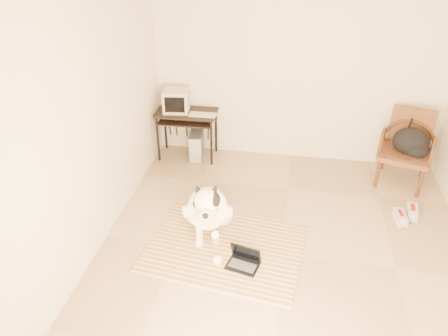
% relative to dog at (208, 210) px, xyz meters
% --- Properties ---
extents(floor, '(4.50, 4.50, 0.00)m').
position_rel_dog_xyz_m(floor, '(0.86, -0.24, -0.34)').
color(floor, tan).
rests_on(floor, ground).
extents(wall_back, '(4.50, 0.00, 4.50)m').
position_rel_dog_xyz_m(wall_back, '(0.86, 2.01, 1.01)').
color(wall_back, beige).
rests_on(wall_back, floor).
extents(wall_left, '(0.00, 4.50, 4.50)m').
position_rel_dog_xyz_m(wall_left, '(-1.14, -0.24, 1.01)').
color(wall_left, beige).
rests_on(wall_left, floor).
extents(rug, '(1.81, 1.47, 0.02)m').
position_rel_dog_xyz_m(rug, '(0.23, -0.22, -0.33)').
color(rug, '#C7751A').
rests_on(rug, floor).
extents(dog, '(0.56, 1.14, 0.85)m').
position_rel_dog_xyz_m(dog, '(0.00, 0.00, 0.00)').
color(dog, white).
rests_on(dog, rug).
extents(laptop, '(0.37, 0.31, 0.23)m').
position_rel_dog_xyz_m(laptop, '(0.46, -0.46, -0.26)').
color(laptop, black).
rests_on(laptop, rug).
extents(computer_desk, '(0.87, 0.49, 0.72)m').
position_rel_dog_xyz_m(computer_desk, '(-0.66, 1.73, 0.28)').
color(computer_desk, black).
rests_on(computer_desk, floor).
extents(crt_monitor, '(0.39, 0.38, 0.31)m').
position_rel_dog_xyz_m(crt_monitor, '(-0.81, 1.76, 0.53)').
color(crt_monitor, '#BEB494').
rests_on(crt_monitor, computer_desk).
extents(desk_keyboard, '(0.38, 0.14, 0.02)m').
position_rel_dog_xyz_m(desk_keyboard, '(-0.40, 1.65, 0.39)').
color(desk_keyboard, '#BEB494').
rests_on(desk_keyboard, computer_desk).
extents(pc_tower, '(0.23, 0.45, 0.41)m').
position_rel_dog_xyz_m(pc_tower, '(-0.53, 1.72, -0.14)').
color(pc_tower, '#454548').
rests_on(pc_tower, floor).
extents(rattan_chair, '(0.79, 0.77, 0.97)m').
position_rel_dog_xyz_m(rattan_chair, '(2.35, 1.57, 0.15)').
color(rattan_chair, brown).
rests_on(rattan_chair, floor).
extents(backpack, '(0.47, 0.42, 0.35)m').
position_rel_dog_xyz_m(backpack, '(2.39, 1.49, 0.27)').
color(backpack, black).
rests_on(backpack, rattan_chair).
extents(sneaker_left, '(0.14, 0.29, 0.10)m').
position_rel_dog_xyz_m(sneaker_left, '(2.21, 0.62, -0.29)').
color(sneaker_left, white).
rests_on(sneaker_left, floor).
extents(sneaker_right, '(0.16, 0.32, 0.11)m').
position_rel_dog_xyz_m(sneaker_right, '(2.37, 0.75, -0.29)').
color(sneaker_right, white).
rests_on(sneaker_right, floor).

